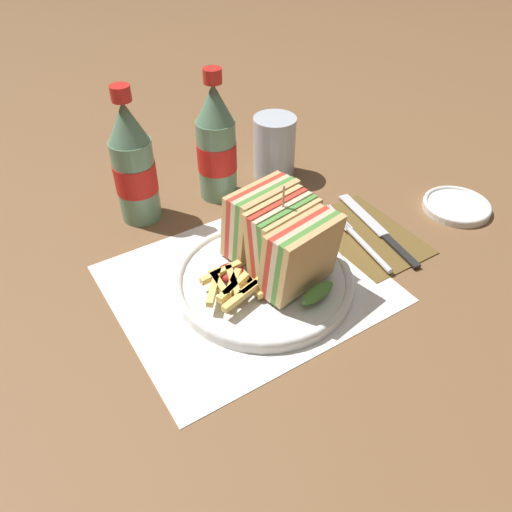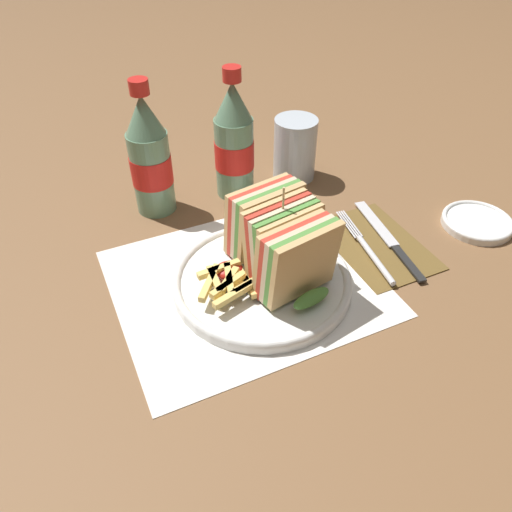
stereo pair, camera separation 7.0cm
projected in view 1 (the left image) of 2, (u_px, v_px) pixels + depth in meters
ground_plane at (264, 272)px, 0.74m from camera, size 4.00×4.00×0.00m
placemat at (247, 283)px, 0.72m from camera, size 0.37×0.32×0.00m
plate_main at (264, 280)px, 0.71m from camera, size 0.25×0.25×0.02m
club_sandwich at (281, 239)px, 0.68m from camera, size 0.12×0.19×0.14m
fries_pile at (234, 285)px, 0.67m from camera, size 0.10×0.08×0.02m
ketchup_blob at (229, 271)px, 0.70m from camera, size 0.04×0.04×0.01m
napkin at (366, 235)px, 0.80m from camera, size 0.13×0.19×0.00m
fork at (362, 243)px, 0.78m from camera, size 0.04×0.18×0.01m
knife at (378, 229)px, 0.81m from camera, size 0.05×0.21×0.00m
coke_bottle_near at (134, 166)px, 0.78m from camera, size 0.07×0.07×0.22m
coke_bottle_far at (216, 145)px, 0.83m from camera, size 0.07×0.07×0.22m
glass_near at (274, 151)px, 0.92m from camera, size 0.08×0.08×0.11m
side_saucer at (457, 206)px, 0.86m from camera, size 0.11×0.11×0.01m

